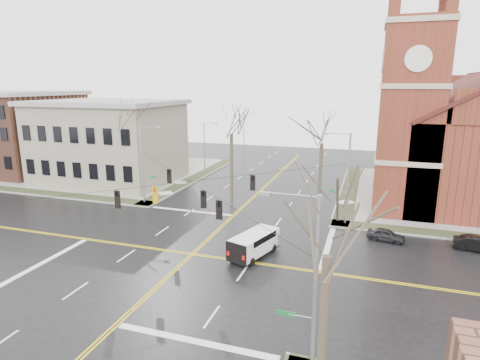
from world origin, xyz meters
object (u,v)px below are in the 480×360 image
(church, at_px, (475,131))
(tree_nw_near, at_px, (231,129))
(tree_ne, at_px, (322,139))
(parked_car_a, at_px, (386,235))
(signal_pole_ne, at_px, (346,176))
(signal_pole_se, at_px, (312,285))
(parked_car_b, at_px, (478,244))
(tree_nw_far, at_px, (128,124))
(signal_pole_nw, at_px, (143,162))
(cargo_van, at_px, (255,242))
(streetlight_north_b, at_px, (245,132))
(tree_se, at_px, (328,243))
(streetlight_north_a, at_px, (205,146))

(church, xyz_separation_m, tree_nw_near, (-26.32, -10.48, 0.36))
(tree_nw_near, relative_size, tree_ne, 1.06)
(church, relative_size, parked_car_a, 8.42)
(signal_pole_ne, bearing_deg, signal_pole_se, -90.00)
(parked_car_b, bearing_deg, tree_ne, 78.44)
(tree_nw_far, bearing_deg, signal_pole_ne, -4.35)
(signal_pole_nw, xyz_separation_m, parked_car_a, (26.61, -3.40, -4.39))
(signal_pole_nw, xyz_separation_m, tree_ne, (19.94, 1.79, 3.33))
(cargo_van, relative_size, parked_car_a, 1.64)
(signal_pole_nw, bearing_deg, tree_nw_near, 15.99)
(streetlight_north_b, bearing_deg, tree_se, -69.90)
(tree_nw_far, distance_m, tree_se, 38.57)
(signal_pole_ne, xyz_separation_m, tree_nw_far, (-25.73, 1.96, 4.11))
(signal_pole_se, height_order, tree_se, tree_se)
(streetlight_north_a, bearing_deg, streetlight_north_b, 90.00)
(signal_pole_ne, height_order, tree_ne, tree_ne)
(streetlight_north_b, xyz_separation_m, tree_ne, (19.27, -34.71, 3.81))
(signal_pole_nw, height_order, tree_nw_near, tree_nw_near)
(cargo_van, height_order, tree_nw_far, tree_nw_far)
(streetlight_north_b, xyz_separation_m, tree_se, (22.85, -62.45, 3.77))
(church, bearing_deg, tree_nw_near, -158.28)
(signal_pole_ne, relative_size, cargo_van, 1.68)
(parked_car_b, bearing_deg, streetlight_north_a, 68.00)
(signal_pole_ne, height_order, tree_nw_near, tree_nw_near)
(signal_pole_nw, height_order, tree_se, tree_se)
(signal_pole_se, distance_m, tree_nw_far, 36.08)
(signal_pole_nw, xyz_separation_m, signal_pole_se, (22.64, -23.00, 0.00))
(church, bearing_deg, tree_ne, -144.56)
(tree_nw_far, distance_m, tree_nw_near, 12.89)
(tree_ne, relative_size, tree_se, 1.01)
(signal_pole_se, distance_m, tree_se, 4.50)
(signal_pole_se, bearing_deg, tree_nw_near, 116.52)
(signal_pole_nw, bearing_deg, parked_car_a, -7.27)
(parked_car_b, relative_size, tree_se, 0.33)
(parked_car_a, bearing_deg, tree_se, -176.30)
(tree_nw_far, bearing_deg, signal_pole_se, -44.12)
(signal_pole_se, height_order, streetlight_north_a, signal_pole_se)
(church, height_order, signal_pole_se, church)
(church, xyz_separation_m, signal_pole_ne, (-13.44, -13.28, -3.48))
(cargo_van, distance_m, tree_nw_near, 16.33)
(cargo_van, bearing_deg, signal_pole_ne, 75.55)
(cargo_van, bearing_deg, streetlight_north_b, 126.30)
(streetlight_north_b, bearing_deg, parked_car_b, -50.25)
(church, height_order, streetlight_north_a, church)
(parked_car_a, bearing_deg, streetlight_north_b, 44.54)
(signal_pole_ne, relative_size, tree_nw_far, 0.72)
(church, distance_m, signal_pole_nw, 38.61)
(signal_pole_se, distance_m, parked_car_b, 22.98)
(signal_pole_se, bearing_deg, parked_car_a, 78.56)
(tree_se, bearing_deg, signal_pole_ne, 91.94)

